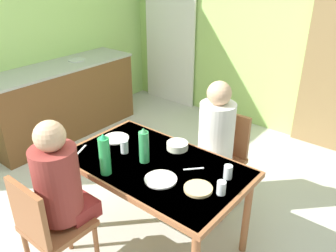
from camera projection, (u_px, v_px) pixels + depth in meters
ground_plane at (117, 222)px, 3.07m from camera, size 6.75×6.75×0.00m
wall_back at (266, 15)px, 4.23m from camera, size 4.41×0.10×2.88m
wall_left at (25, 18)px, 4.07m from camera, size 0.10×3.90×2.88m
curtain_panel at (170, 23)px, 5.07m from camera, size 0.90×0.03×2.42m
kitchen_counter at (62, 100)px, 4.41m from camera, size 0.61×1.93×0.91m
dining_table at (155, 172)px, 2.60m from camera, size 1.36×0.81×0.73m
chair_near_diner at (48, 226)px, 2.31m from camera, size 0.40×0.40×0.87m
chair_far_diner at (222, 155)px, 3.13m from camera, size 0.40×0.40×0.87m
person_near_diner at (59, 181)px, 2.28m from camera, size 0.30×0.37×0.77m
person_far_diner at (216, 132)px, 2.91m from camera, size 0.30×0.37×0.77m
water_bottle_green_near at (105, 155)px, 2.39m from camera, size 0.08×0.08×0.31m
water_bottle_green_far at (144, 146)px, 2.54m from camera, size 0.07×0.07×0.28m
serving_bowl_center at (177, 146)px, 2.75m from camera, size 0.17×0.17×0.05m
dinner_plate_near_left at (161, 179)px, 2.38m from camera, size 0.23×0.23×0.01m
dinner_plate_near_right at (116, 138)px, 2.91m from camera, size 0.22×0.22×0.01m
drinking_glass_by_near_diner at (228, 172)px, 2.38m from camera, size 0.06×0.06×0.10m
drinking_glass_by_far_diner at (221, 188)px, 2.23m from camera, size 0.06×0.06×0.09m
drinking_glass_spare_center at (124, 147)px, 2.69m from camera, size 0.06×0.06×0.10m
bread_plate_sliced at (198, 189)px, 2.28m from camera, size 0.19×0.19×0.02m
cutlery_knife_near at (194, 169)px, 2.50m from camera, size 0.11×0.12×0.00m
cutlery_fork_near at (81, 150)px, 2.75m from camera, size 0.08×0.14×0.00m
cutlery_knife_far at (105, 161)px, 2.59m from camera, size 0.10×0.13×0.00m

